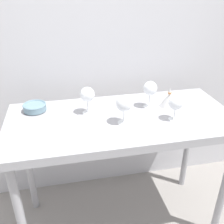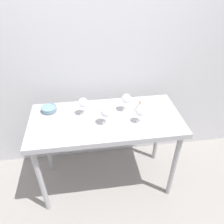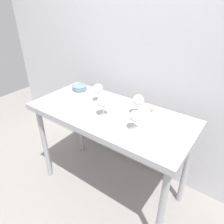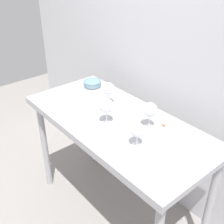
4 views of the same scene
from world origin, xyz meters
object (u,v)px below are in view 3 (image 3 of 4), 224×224
Objects in this scene: wine_glass_near_center at (103,102)px; tasting_sheet_upper at (76,101)px; decanter_funnel at (151,115)px; wine_glass_far_right at (138,101)px; wine_glass_far_left at (98,89)px; tasting_bowl at (79,87)px; wine_glass_near_right at (135,117)px.

wine_glass_near_center reaches higher than tasting_sheet_upper.
tasting_sheet_upper is 0.72m from decanter_funnel.
decanter_funnel is at bearing -6.94° from wine_glass_far_right.
wine_glass_far_left is 0.78× the size of tasting_sheet_upper.
decanter_funnel reaches higher than tasting_sheet_upper.
tasting_sheet_upper is (-0.36, 0.06, -0.12)m from wine_glass_near_center.
wine_glass_far_right is 1.34× the size of decanter_funnel.
wine_glass_near_center is 0.59m from tasting_bowl.
wine_glass_near_right is at bearing -4.00° from wine_glass_near_center.
wine_glass_near_right is 0.88× the size of wine_glass_near_center.
wine_glass_near_right is at bearing -21.12° from wine_glass_far_left.
wine_glass_near_right is 0.68m from tasting_sheet_upper.
tasting_sheet_upper is at bearing 171.35° from wine_glass_near_center.
wine_glass_near_right is 0.70× the size of tasting_sheet_upper.
decanter_funnel is (0.71, 0.10, 0.04)m from tasting_sheet_upper.
tasting_sheet_upper is 0.26m from tasting_bowl.
decanter_funnel is (0.53, -0.01, -0.08)m from wine_glass_far_left.
decanter_funnel is (0.04, 0.18, -0.06)m from wine_glass_near_right.
wine_glass_near_right is 0.31m from wine_glass_near_center.
wine_glass_near_right is at bearing -102.45° from decanter_funnel.
wine_glass_far_left is 0.36m from tasting_bowl.
tasting_sheet_upper is at bearing 173.46° from wine_glass_near_right.
wine_glass_far_left is (-0.40, -0.01, -0.00)m from wine_glass_far_right.
wine_glass_far_left is 0.24m from tasting_sheet_upper.
wine_glass_far_right is 1.03× the size of wine_glass_far_left.
tasting_bowl is at bearing 172.89° from decanter_funnel.
wine_glass_far_right is 0.40m from wine_glass_far_left.
wine_glass_near_center reaches higher than tasting_bowl.
decanter_funnel is (0.13, -0.02, -0.08)m from wine_glass_far_right.
tasting_sheet_upper is at bearing -146.84° from wine_glass_far_left.
tasting_bowl is (-0.33, 0.10, -0.10)m from wine_glass_far_left.
wine_glass_near_center is 0.39m from decanter_funnel.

